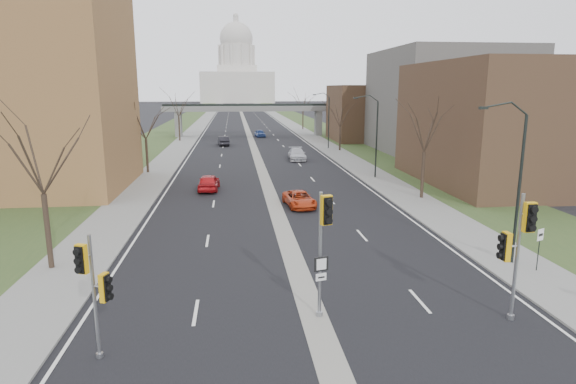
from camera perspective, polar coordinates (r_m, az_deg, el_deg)
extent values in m
plane|color=black|center=(20.07, 3.63, -15.91)|extent=(700.00, 700.00, 0.00)
cube|color=black|center=(167.72, -5.40, 8.90)|extent=(20.00, 600.00, 0.01)
cube|color=gray|center=(167.72, -5.40, 8.89)|extent=(1.20, 600.00, 0.02)
cube|color=gray|center=(168.37, -1.26, 8.98)|extent=(4.00, 600.00, 0.12)
cube|color=gray|center=(167.91, -9.54, 8.81)|extent=(4.00, 600.00, 0.12)
cube|color=#263C1C|center=(169.02, 0.79, 8.99)|extent=(8.00, 600.00, 0.10)
cube|color=#263C1C|center=(168.34, -11.61, 8.73)|extent=(8.00, 600.00, 0.10)
cube|color=#513825|center=(53.05, 24.64, 7.36)|extent=(16.00, 20.00, 12.00)
cube|color=#5D5B55|center=(76.13, 18.05, 10.13)|extent=(18.00, 22.00, 15.00)
cube|color=#513825|center=(91.09, 9.76, 9.21)|extent=(14.00, 14.00, 10.00)
cube|color=slate|center=(98.26, -12.85, 7.82)|extent=(1.20, 2.50, 5.00)
cube|color=slate|center=(99.17, 3.60, 8.14)|extent=(1.20, 2.50, 5.00)
cube|color=slate|center=(97.55, -4.62, 9.82)|extent=(34.00, 3.00, 1.00)
cube|color=black|center=(97.53, -4.63, 10.23)|extent=(34.00, 0.15, 0.50)
cube|color=beige|center=(337.44, -6.03, 12.20)|extent=(48.00, 42.00, 20.00)
cube|color=beige|center=(337.67, -6.08, 14.24)|extent=(26.00, 26.00, 5.00)
cylinder|color=beige|center=(338.12, -6.11, 15.76)|extent=(22.00, 22.00, 14.00)
sphere|color=beige|center=(339.00, -6.15, 17.62)|extent=(22.00, 22.00, 22.00)
cylinder|color=beige|center=(340.30, -6.20, 19.55)|extent=(3.60, 3.60, 4.50)
cylinder|color=black|center=(28.31, 25.69, 0.13)|extent=(0.16, 0.16, 8.00)
cube|color=black|center=(26.66, 22.31, 9.20)|extent=(0.45, 0.18, 0.14)
cylinder|color=black|center=(51.92, 10.45, 6.09)|extent=(0.16, 0.16, 8.00)
cube|color=black|center=(51.03, 8.12, 10.97)|extent=(0.45, 0.18, 0.14)
cylinder|color=black|center=(77.08, 4.85, 8.17)|extent=(0.16, 0.16, 8.00)
cube|color=black|center=(76.49, 3.18, 11.43)|extent=(0.45, 0.18, 0.14)
cylinder|color=#382B21|center=(28.21, -26.59, -4.18)|extent=(0.28, 0.28, 4.00)
cylinder|color=#382B21|center=(56.77, -16.37, 4.15)|extent=(0.28, 0.28, 3.75)
cylinder|color=#382B21|center=(90.24, -12.76, 7.31)|extent=(0.28, 0.28, 4.25)
cylinder|color=#382B21|center=(43.24, 15.67, 1.97)|extent=(0.28, 0.28, 4.00)
cylinder|color=#382B21|center=(74.59, 6.17, 6.28)|extent=(0.28, 0.28, 3.50)
cylinder|color=#382B21|center=(113.81, 1.78, 8.54)|extent=(0.28, 0.28, 4.25)
cylinder|color=gray|center=(18.43, -21.95, -11.56)|extent=(0.12, 0.12, 4.59)
cylinder|color=gray|center=(19.40, -21.41, -17.56)|extent=(0.25, 0.25, 0.18)
cube|color=#D49C0C|center=(17.56, -23.24, -7.30)|extent=(0.48, 0.47, 1.01)
cube|color=#D49C0C|center=(18.01, -20.93, -10.52)|extent=(0.47, 0.48, 1.01)
cylinder|color=gray|center=(20.01, 3.82, -7.56)|extent=(0.14, 0.14, 5.38)
cylinder|color=gray|center=(21.02, 3.72, -14.22)|extent=(0.29, 0.29, 0.21)
cube|color=#D49C0C|center=(18.95, 4.57, -2.15)|extent=(0.52, 0.51, 1.19)
cube|color=black|center=(20.11, 3.81, -8.40)|extent=(0.61, 0.20, 0.62)
cube|color=silver|center=(20.32, 3.79, -9.90)|extent=(0.46, 0.16, 0.31)
cylinder|color=gray|center=(21.79, 25.48, -7.09)|extent=(0.14, 0.14, 5.38)
cylinder|color=gray|center=(22.73, 24.88, -13.28)|extent=(0.29, 0.29, 0.21)
cube|color=#D49C0C|center=(20.87, 26.70, -2.69)|extent=(0.44, 0.42, 1.19)
cube|color=#D49C0C|center=(21.37, 24.43, -5.90)|extent=(0.42, 0.44, 1.19)
cylinder|color=black|center=(28.32, 27.54, -6.39)|extent=(0.05, 0.05, 1.95)
cube|color=silver|center=(28.05, 27.73, -4.49)|extent=(0.46, 0.22, 0.62)
imported|color=#B51419|center=(46.00, -9.37, 1.16)|extent=(2.06, 4.64, 1.55)
imported|color=black|center=(82.29, -7.66, 6.02)|extent=(2.12, 4.82, 1.54)
imported|color=#B93613|center=(39.12, 1.36, -0.84)|extent=(2.57, 4.73, 1.26)
imported|color=#B3B5BB|center=(64.91, 1.06, 4.50)|extent=(2.39, 5.42, 1.55)
imported|color=navy|center=(96.25, -3.34, 6.97)|extent=(2.27, 4.51, 1.47)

